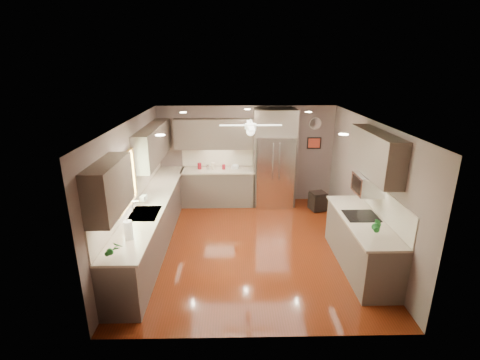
{
  "coord_description": "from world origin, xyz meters",
  "views": [
    {
      "loc": [
        -0.33,
        -6.24,
        3.49
      ],
      "look_at": [
        -0.19,
        0.6,
        1.19
      ],
      "focal_mm": 26.0,
      "sensor_mm": 36.0,
      "label": 1
    }
  ],
  "objects_px": {
    "canister_d": "(224,167)",
    "potted_plant_left": "(115,249)",
    "canister_a": "(199,166)",
    "refrigerator": "(274,160)",
    "canister_c": "(213,166)",
    "bowl": "(235,168)",
    "microwave": "(368,184)",
    "canister_b": "(208,167)",
    "potted_plant_right": "(377,226)",
    "stool": "(318,201)",
    "paper_towel": "(128,230)",
    "soap_bottle": "(144,198)"
  },
  "relations": [
    {
      "from": "paper_towel",
      "to": "soap_bottle",
      "type": "bearing_deg",
      "value": 94.74
    },
    {
      "from": "microwave",
      "to": "bowl",
      "type": "bearing_deg",
      "value": 129.61
    },
    {
      "from": "refrigerator",
      "to": "paper_towel",
      "type": "distance_m",
      "value": 4.47
    },
    {
      "from": "canister_b",
      "to": "canister_d",
      "type": "relative_size",
      "value": 0.98
    },
    {
      "from": "stool",
      "to": "bowl",
      "type": "bearing_deg",
      "value": 166.29
    },
    {
      "from": "soap_bottle",
      "to": "refrigerator",
      "type": "xyz_separation_m",
      "value": [
        2.76,
        2.15,
        0.14
      ]
    },
    {
      "from": "canister_a",
      "to": "bowl",
      "type": "relative_size",
      "value": 0.79
    },
    {
      "from": "canister_a",
      "to": "soap_bottle",
      "type": "distance_m",
      "value": 2.4
    },
    {
      "from": "microwave",
      "to": "potted_plant_right",
      "type": "bearing_deg",
      "value": -98.5
    },
    {
      "from": "refrigerator",
      "to": "paper_towel",
      "type": "xyz_separation_m",
      "value": [
        -2.63,
        -3.61,
        -0.11
      ]
    },
    {
      "from": "canister_d",
      "to": "stool",
      "type": "relative_size",
      "value": 0.28
    },
    {
      "from": "stool",
      "to": "microwave",
      "type": "bearing_deg",
      "value": -83.57
    },
    {
      "from": "stool",
      "to": "potted_plant_right",
      "type": "bearing_deg",
      "value": -87.63
    },
    {
      "from": "canister_a",
      "to": "microwave",
      "type": "xyz_separation_m",
      "value": [
        3.22,
        -2.8,
        0.46
      ]
    },
    {
      "from": "canister_c",
      "to": "canister_b",
      "type": "bearing_deg",
      "value": -176.02
    },
    {
      "from": "canister_b",
      "to": "bowl",
      "type": "height_order",
      "value": "canister_b"
    },
    {
      "from": "stool",
      "to": "paper_towel",
      "type": "distance_m",
      "value": 4.96
    },
    {
      "from": "canister_d",
      "to": "soap_bottle",
      "type": "xyz_separation_m",
      "value": [
        -1.48,
        -2.21,
        0.04
      ]
    },
    {
      "from": "potted_plant_left",
      "to": "stool",
      "type": "bearing_deg",
      "value": 45.43
    },
    {
      "from": "canister_d",
      "to": "bowl",
      "type": "distance_m",
      "value": 0.3
    },
    {
      "from": "canister_b",
      "to": "potted_plant_right",
      "type": "xyz_separation_m",
      "value": [
        2.87,
        -3.59,
        0.08
      ]
    },
    {
      "from": "soap_bottle",
      "to": "canister_c",
      "type": "bearing_deg",
      "value": 60.88
    },
    {
      "from": "canister_d",
      "to": "stool",
      "type": "xyz_separation_m",
      "value": [
        2.34,
        -0.48,
        -0.76
      ]
    },
    {
      "from": "canister_a",
      "to": "potted_plant_right",
      "type": "height_order",
      "value": "potted_plant_right"
    },
    {
      "from": "paper_towel",
      "to": "refrigerator",
      "type": "bearing_deg",
      "value": 53.87
    },
    {
      "from": "canister_c",
      "to": "potted_plant_right",
      "type": "height_order",
      "value": "potted_plant_right"
    },
    {
      "from": "canister_d",
      "to": "potted_plant_left",
      "type": "bearing_deg",
      "value": -107.94
    },
    {
      "from": "potted_plant_left",
      "to": "paper_towel",
      "type": "bearing_deg",
      "value": 88.17
    },
    {
      "from": "canister_b",
      "to": "stool",
      "type": "xyz_separation_m",
      "value": [
        2.74,
        -0.45,
        -0.77
      ]
    },
    {
      "from": "canister_a",
      "to": "paper_towel",
      "type": "relative_size",
      "value": 0.47
    },
    {
      "from": "canister_d",
      "to": "canister_b",
      "type": "bearing_deg",
      "value": -175.24
    },
    {
      "from": "canister_c",
      "to": "paper_towel",
      "type": "height_order",
      "value": "paper_towel"
    },
    {
      "from": "canister_c",
      "to": "bowl",
      "type": "bearing_deg",
      "value": 4.57
    },
    {
      "from": "canister_a",
      "to": "canister_c",
      "type": "bearing_deg",
      "value": -8.42
    },
    {
      "from": "paper_towel",
      "to": "potted_plant_left",
      "type": "bearing_deg",
      "value": -91.83
    },
    {
      "from": "canister_a",
      "to": "potted_plant_right",
      "type": "distance_m",
      "value": 4.79
    },
    {
      "from": "canister_c",
      "to": "microwave",
      "type": "relative_size",
      "value": 0.3
    },
    {
      "from": "potted_plant_left",
      "to": "potted_plant_right",
      "type": "xyz_separation_m",
      "value": [
        3.85,
        0.63,
        -0.01
      ]
    },
    {
      "from": "bowl",
      "to": "stool",
      "type": "xyz_separation_m",
      "value": [
        2.05,
        -0.5,
        -0.73
      ]
    },
    {
      "from": "soap_bottle",
      "to": "microwave",
      "type": "xyz_separation_m",
      "value": [
        4.08,
        -0.56,
        0.44
      ]
    },
    {
      "from": "canister_b",
      "to": "paper_towel",
      "type": "bearing_deg",
      "value": -104.82
    },
    {
      "from": "canister_d",
      "to": "refrigerator",
      "type": "relative_size",
      "value": 0.05
    },
    {
      "from": "canister_a",
      "to": "canister_d",
      "type": "bearing_deg",
      "value": -2.65
    },
    {
      "from": "canister_a",
      "to": "refrigerator",
      "type": "relative_size",
      "value": 0.06
    },
    {
      "from": "bowl",
      "to": "microwave",
      "type": "height_order",
      "value": "microwave"
    },
    {
      "from": "potted_plant_left",
      "to": "bowl",
      "type": "xyz_separation_m",
      "value": [
        1.67,
        4.28,
        -0.14
      ]
    },
    {
      "from": "potted_plant_right",
      "to": "bowl",
      "type": "bearing_deg",
      "value": 120.88
    },
    {
      "from": "canister_c",
      "to": "paper_towel",
      "type": "bearing_deg",
      "value": -106.74
    },
    {
      "from": "canister_c",
      "to": "potted_plant_left",
      "type": "distance_m",
      "value": 4.38
    },
    {
      "from": "bowl",
      "to": "refrigerator",
      "type": "height_order",
      "value": "refrigerator"
    }
  ]
}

